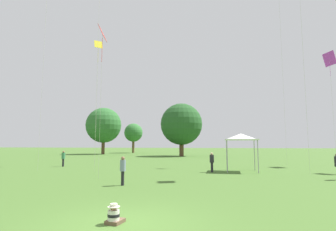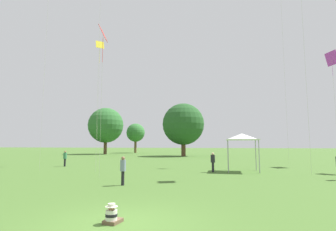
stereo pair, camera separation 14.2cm
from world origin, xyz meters
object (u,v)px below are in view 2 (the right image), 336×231
at_px(kite_4, 103,38).
at_px(kite_2, 100,50).
at_px(person_standing_5, 123,168).
at_px(distant_tree_1, 136,133).
at_px(canopy_tent, 242,137).
at_px(distant_tree_2, 183,124).
at_px(person_standing_2, 65,157).
at_px(kite_0, 332,60).
at_px(person_standing_0, 213,161).
at_px(seated_toddler, 112,215).
at_px(distant_tree_0, 106,125).

bearing_deg(kite_4, kite_2, 60.74).
relative_size(person_standing_5, distant_tree_1, 0.20).
bearing_deg(distant_tree_1, kite_4, -73.53).
bearing_deg(canopy_tent, distant_tree_2, 108.65).
distance_m(person_standing_2, kite_0, 29.91).
distance_m(person_standing_5, distant_tree_2, 35.52).
bearing_deg(kite_2, person_standing_0, -17.50).
height_order(person_standing_0, person_standing_2, same).
bearing_deg(canopy_tent, seated_toddler, -106.66).
height_order(person_standing_0, kite_4, kite_4).
bearing_deg(seated_toddler, person_standing_0, 90.08).
height_order(person_standing_2, distant_tree_1, distant_tree_1).
xyz_separation_m(seated_toddler, kite_0, (14.74, 23.52, 11.05)).
xyz_separation_m(canopy_tent, distant_tree_1, (-23.75, 42.04, 2.36)).
distance_m(person_standing_0, person_standing_2, 14.85).
relative_size(distant_tree_0, distant_tree_2, 1.05).
relative_size(seated_toddler, person_standing_5, 0.36).
distance_m(kite_4, distant_tree_0, 42.86).
relative_size(person_standing_0, kite_4, 0.15).
xyz_separation_m(person_standing_0, kite_0, (12.53, 9.31, 10.36)).
bearing_deg(person_standing_2, canopy_tent, -137.63).
xyz_separation_m(person_standing_2, kite_0, (27.19, 6.93, 10.36)).
distance_m(person_standing_5, distant_tree_0, 46.43).
relative_size(canopy_tent, kite_4, 0.30).
distance_m(canopy_tent, distant_tree_0, 42.68).
distance_m(canopy_tent, kite_2, 18.32).
relative_size(person_standing_5, kite_4, 0.15).
bearing_deg(person_standing_0, kite_4, -67.49).
bearing_deg(seated_toddler, person_standing_2, 135.80).
xyz_separation_m(seated_toddler, person_standing_5, (-2.27, 6.47, 0.69)).
xyz_separation_m(person_standing_0, kite_2, (-12.53, 4.90, 11.82)).
xyz_separation_m(seated_toddler, person_standing_2, (-12.45, 16.59, 0.68)).
bearing_deg(seated_toddler, distant_tree_2, 104.85).
height_order(person_standing_5, kite_2, kite_2).
distance_m(person_standing_5, canopy_tent, 11.29).
bearing_deg(seated_toddler, kite_2, 127.28).
relative_size(kite_2, distant_tree_0, 1.33).
height_order(kite_0, distant_tree_1, kite_0).
height_order(kite_2, distant_tree_2, kite_2).
xyz_separation_m(person_standing_5, distant_tree_1, (-16.91, 50.83, 4.22)).
distance_m(kite_0, distant_tree_1, 48.26).
xyz_separation_m(canopy_tent, distant_tree_0, (-27.50, 32.43, 3.67)).
relative_size(kite_0, distant_tree_0, 1.17).
xyz_separation_m(person_standing_5, kite_4, (-2.61, 2.47, 8.59)).
distance_m(distant_tree_0, distant_tree_2, 19.60).
distance_m(person_standing_2, person_standing_5, 14.35).
bearing_deg(kite_0, person_standing_5, 156.48).
xyz_separation_m(person_standing_2, kite_4, (7.56, -7.65, 8.60)).
relative_size(seated_toddler, person_standing_2, 0.36).
xyz_separation_m(person_standing_5, kite_2, (-8.05, 12.64, 11.81)).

